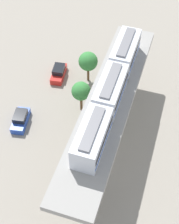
{
  "coord_description": "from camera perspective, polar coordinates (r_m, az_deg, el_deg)",
  "views": [
    {
      "loc": [
        5.84,
        -25.7,
        37.9
      ],
      "look_at": [
        -2.5,
        0.4,
        4.91
      ],
      "focal_mm": 54.6,
      "sensor_mm": 36.0,
      "label": 1
    }
  ],
  "objects": [
    {
      "name": "parked_car_red",
      "position": [
        54.02,
        -5.18,
        6.58
      ],
      "size": [
        2.34,
        4.4,
        1.76
      ],
      "rotation": [
        0.0,
        0.0,
        0.13
      ],
      "color": "red",
      "rests_on": "ground"
    },
    {
      "name": "viaduct",
      "position": [
        41.26,
        3.14,
        -0.12
      ],
      "size": [
        5.2,
        28.85,
        8.19
      ],
      "color": "#999691",
      "rests_on": "ground"
    },
    {
      "name": "tree_near_viaduct",
      "position": [
        51.11,
        -0.23,
        8.45
      ],
      "size": [
        2.9,
        2.9,
        5.3
      ],
      "color": "brown",
      "rests_on": "ground"
    },
    {
      "name": "ground_plane",
      "position": [
        46.16,
        2.82,
        -5.0
      ],
      "size": [
        120.0,
        120.0,
        0.0
      ],
      "primitive_type": "plane",
      "color": "gray"
    },
    {
      "name": "tree_mid_lot",
      "position": [
        46.75,
        -1.43,
        3.48
      ],
      "size": [
        2.65,
        2.65,
        5.2
      ],
      "color": "brown",
      "rests_on": "ground"
    },
    {
      "name": "train",
      "position": [
        38.85,
        3.52,
        3.67
      ],
      "size": [
        2.64,
        20.5,
        3.24
      ],
      "color": "silver",
      "rests_on": "viaduct"
    },
    {
      "name": "parked_car_blue",
      "position": [
        48.43,
        -11.47,
        -1.21
      ],
      "size": [
        2.49,
        4.44,
        1.76
      ],
      "rotation": [
        0.0,
        0.0,
        0.17
      ],
      "color": "#284CB7",
      "rests_on": "ground"
    }
  ]
}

